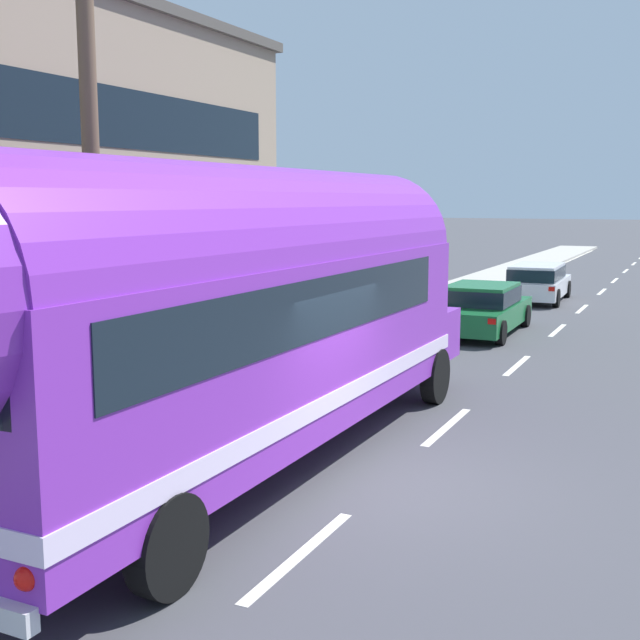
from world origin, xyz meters
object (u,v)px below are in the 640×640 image
(painted_bus, at_px, (233,307))
(utility_pole, at_px, (91,145))
(car_second, at_px, (538,280))
(car_lead, at_px, (481,307))

(painted_bus, bearing_deg, utility_pole, 179.02)
(painted_bus, distance_m, car_second, 20.84)
(painted_bus, height_order, car_lead, painted_bus)
(painted_bus, height_order, car_second, painted_bus)
(painted_bus, bearing_deg, car_second, 89.70)
(painted_bus, relative_size, car_lead, 2.64)
(utility_pole, xyz_separation_m, car_lead, (2.29, 12.96, -3.68))
(car_second, bearing_deg, painted_bus, -90.30)
(car_lead, xyz_separation_m, car_second, (0.09, 7.78, 0.04))
(car_lead, height_order, car_second, same)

